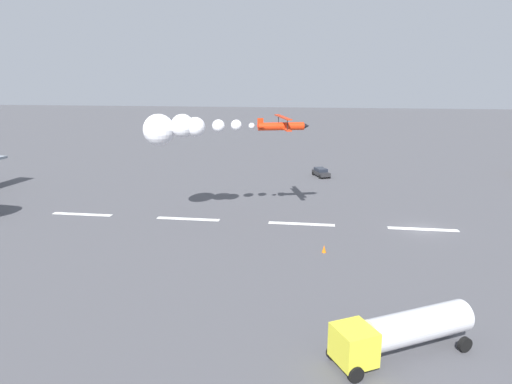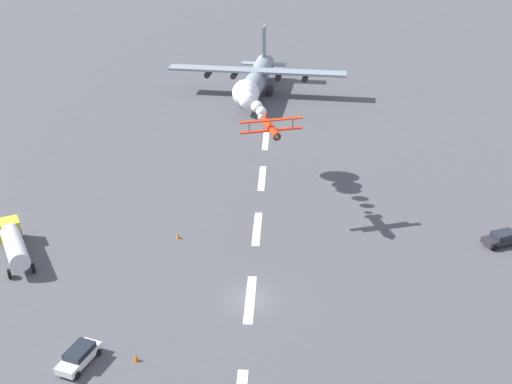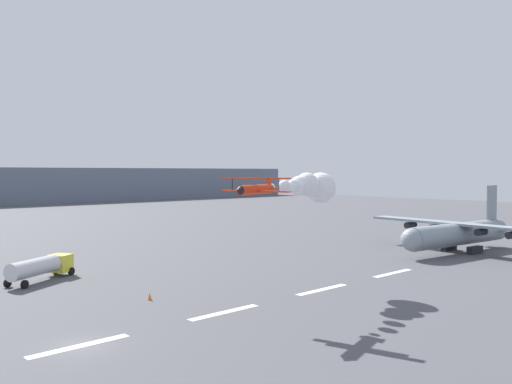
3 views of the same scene
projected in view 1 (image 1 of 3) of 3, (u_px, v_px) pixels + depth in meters
ground_plane at (423, 229)px, 53.35m from camera, size 440.00×440.00×0.00m
runway_stripe_4 at (423, 229)px, 53.35m from camera, size 8.00×0.90×0.01m
runway_stripe_5 at (301, 224)px, 55.28m from camera, size 8.00×0.90×0.01m
runway_stripe_6 at (188, 219)px, 57.22m from camera, size 8.00×0.90×0.01m
runway_stripe_7 at (82, 214)px, 59.15m from camera, size 8.00×0.90×0.01m
stunt_biplane_red at (182, 128)px, 52.64m from camera, size 19.01×9.22×3.63m
fuel_tanker_truck at (402, 331)px, 28.74m from camera, size 9.51×6.97×2.90m
followme_car_yellow at (321, 172)px, 81.48m from camera, size 3.39×4.74×1.52m
traffic_cone_far at (324, 249)px, 46.22m from camera, size 0.44×0.44×0.75m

